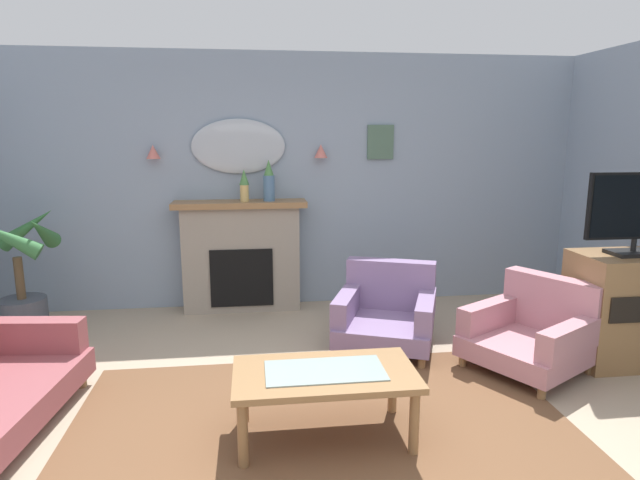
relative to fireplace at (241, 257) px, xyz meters
The scene contains 16 objects.
floor 2.92m from the fireplace, 79.26° to the right, with size 7.23×6.96×0.10m, color tan.
wall_back 0.96m from the fireplace, 22.61° to the left, with size 7.23×0.10×2.67m, color #8C9EB2.
patterned_rug 2.72m from the fireplace, 78.46° to the right, with size 3.20×2.40×0.01m, color brown.
fireplace is the anchor object (origin of this frame).
mantel_vase_left 0.77m from the fireplace, 29.53° to the right, with size 0.10×0.10×0.33m.
mantel_vase_centre 0.84m from the fireplace, ahead, with size 0.12×0.12×0.42m.
wall_mirror 1.15m from the fireplace, 90.00° to the left, with size 0.96×0.06×0.56m, color #B2BCC6.
wall_sconce_left 1.38m from the fireplace, behind, with size 0.14×0.14×0.14m, color #D17066.
wall_sconce_right 1.38m from the fireplace, ahead, with size 0.14×0.14×0.14m, color #D17066.
framed_picture 1.91m from the fireplace, ahead, with size 0.28×0.03×0.36m, color #4C6B56.
coffee_table 2.61m from the fireplace, 78.26° to the right, with size 1.10×0.60×0.45m.
armchair_in_corner 2.92m from the fireplace, 37.12° to the right, with size 1.11×1.10×0.71m.
armchair_near_fireplace 1.73m from the fireplace, 41.72° to the right, with size 1.05×1.06×0.71m.
tv_cabinet 3.55m from the fireplace, 29.11° to the right, with size 0.80×0.57×0.90m.
tv_flatscreen 3.62m from the fireplace, 29.40° to the right, with size 0.84×0.24×0.65m.
potted_plant_corner_palm 2.05m from the fireplace, 164.97° to the right, with size 0.67×0.67×1.23m.
Camera 1 is at (-0.41, -2.71, 1.84)m, focal length 30.03 mm.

